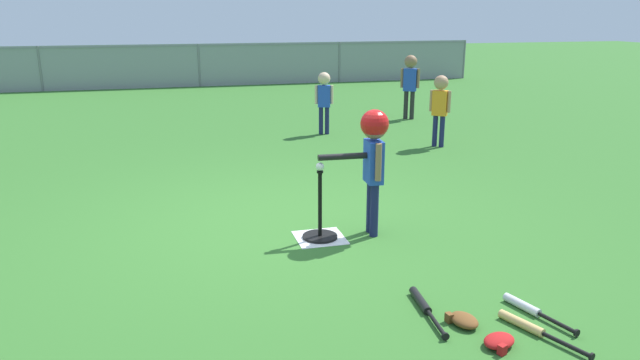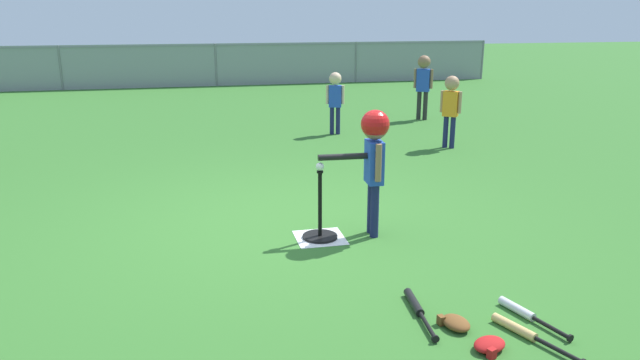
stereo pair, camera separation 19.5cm
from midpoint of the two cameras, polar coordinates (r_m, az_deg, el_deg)
name	(u,v)px [view 2 (the right image)]	position (r m, az deg, el deg)	size (l,w,h in m)	color
ground_plane	(283,224)	(5.73, -2.68, -4.27)	(60.00, 60.00, 0.00)	#336B28
home_plate	(320,237)	(5.38, 1.04, -5.60)	(0.44, 0.44, 0.01)	white
batting_tee	(320,228)	(5.34, 1.05, -4.67)	(0.32, 0.32, 0.64)	black
baseball_on_tee	(320,167)	(5.17, 1.08, 1.30)	(0.07, 0.07, 0.07)	white
batter_child	(374,147)	(5.24, 6.30, 3.17)	(0.64, 0.33, 1.16)	#191E4C
fielder_near_left	(335,95)	(9.81, 2.06, 8.27)	(0.30, 0.20, 1.03)	#191E4C
fielder_deep_right	(423,79)	(11.34, 10.50, 9.65)	(0.32, 0.24, 1.21)	#262626
fielder_deep_center	(451,102)	(9.02, 13.20, 7.39)	(0.26, 0.24, 1.08)	#191E4C
spare_bat_silver	(524,313)	(4.32, 20.43, -11.98)	(0.22, 0.58, 0.06)	silver
spare_bat_wood	(523,332)	(4.09, 20.44, -13.65)	(0.29, 0.63, 0.06)	#DBB266
spare_bat_black	(416,307)	(4.20, 10.69, -12.02)	(0.12, 0.65, 0.06)	black
glove_by_plate	(490,345)	(3.88, 17.58, -15.04)	(0.26, 0.23, 0.07)	#B21919
glove_near_bats	(455,323)	(4.06, 14.39, -13.29)	(0.20, 0.24, 0.07)	brown
outfield_fence	(216,63)	(16.66, -9.74, 11.10)	(16.06, 0.06, 1.15)	slate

